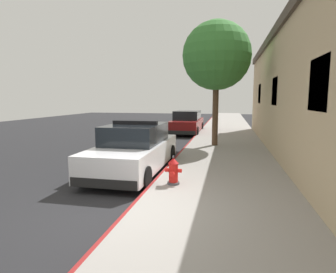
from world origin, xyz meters
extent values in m
cube|color=#232326|center=(-4.17, 10.00, -0.10)|extent=(34.47, 60.00, 0.20)
cube|color=gray|center=(1.83, 10.00, 0.08)|extent=(3.66, 60.00, 0.16)
cube|color=maroon|center=(-0.04, 10.00, 0.08)|extent=(0.08, 60.00, 0.16)
cube|color=black|center=(3.69, 0.98, 2.68)|extent=(0.06, 1.30, 1.10)
cube|color=black|center=(3.69, 6.59, 2.68)|extent=(0.06, 1.30, 1.10)
cube|color=black|center=(3.69, 12.20, 2.68)|extent=(0.06, 1.30, 1.10)
cube|color=white|center=(-1.06, 3.27, 0.58)|extent=(1.84, 4.80, 0.76)
cube|color=black|center=(-1.06, 3.42, 1.26)|extent=(1.64, 2.50, 0.60)
cube|color=black|center=(-1.06, 0.93, 0.32)|extent=(1.76, 0.16, 0.24)
cube|color=black|center=(-1.06, 5.61, 0.32)|extent=(1.76, 0.16, 0.24)
cylinder|color=black|center=(-1.92, 4.97, 0.32)|extent=(0.22, 0.64, 0.64)
cylinder|color=black|center=(-0.20, 4.97, 0.32)|extent=(0.22, 0.64, 0.64)
cylinder|color=black|center=(-1.92, 1.57, 0.32)|extent=(0.22, 0.64, 0.64)
cylinder|color=black|center=(-0.20, 1.57, 0.32)|extent=(0.22, 0.64, 0.64)
cube|color=black|center=(-1.06, 3.37, 1.62)|extent=(1.48, 0.20, 0.12)
cube|color=red|center=(-1.41, 3.37, 1.62)|extent=(0.44, 0.18, 0.11)
cube|color=#1E33E0|center=(-0.71, 3.37, 1.62)|extent=(0.44, 0.18, 0.11)
cube|color=maroon|center=(-0.89, 14.03, 0.58)|extent=(1.84, 4.80, 0.76)
cube|color=black|center=(-0.89, 14.18, 1.26)|extent=(1.64, 2.50, 0.60)
cube|color=black|center=(-0.89, 11.69, 0.32)|extent=(1.76, 0.16, 0.24)
cube|color=black|center=(-0.89, 16.37, 0.32)|extent=(1.76, 0.16, 0.24)
cylinder|color=black|center=(-1.75, 15.73, 0.32)|extent=(0.22, 0.64, 0.64)
cylinder|color=black|center=(-0.03, 15.73, 0.32)|extent=(0.22, 0.64, 0.64)
cylinder|color=black|center=(-1.75, 12.33, 0.32)|extent=(0.22, 0.64, 0.64)
cylinder|color=black|center=(-0.03, 12.33, 0.32)|extent=(0.22, 0.64, 0.64)
cylinder|color=#4C4C51|center=(0.53, 1.73, 0.19)|extent=(0.32, 0.32, 0.06)
cylinder|color=red|center=(0.53, 1.73, 0.47)|extent=(0.24, 0.24, 0.50)
cone|color=red|center=(0.53, 1.73, 0.79)|extent=(0.28, 0.28, 0.14)
cylinder|color=#4C4C51|center=(0.53, 1.73, 0.89)|extent=(0.05, 0.05, 0.06)
cylinder|color=red|center=(0.36, 1.73, 0.53)|extent=(0.10, 0.10, 0.10)
cylinder|color=red|center=(0.70, 1.73, 0.53)|extent=(0.10, 0.10, 0.10)
cylinder|color=red|center=(0.53, 1.55, 0.48)|extent=(0.13, 0.12, 0.13)
cylinder|color=brown|center=(1.29, 8.35, 1.71)|extent=(0.28, 0.28, 3.10)
sphere|color=#387A33|center=(1.29, 8.35, 4.38)|extent=(3.20, 3.20, 3.20)
camera|label=1|loc=(1.89, -5.33, 2.39)|focal=30.15mm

